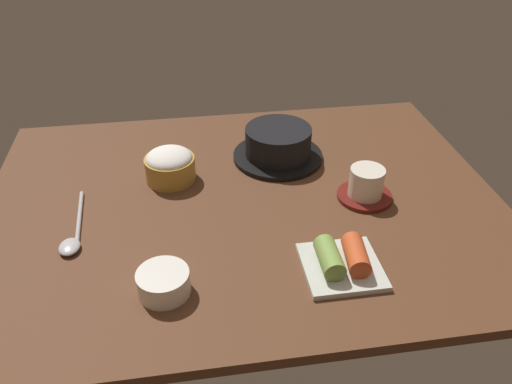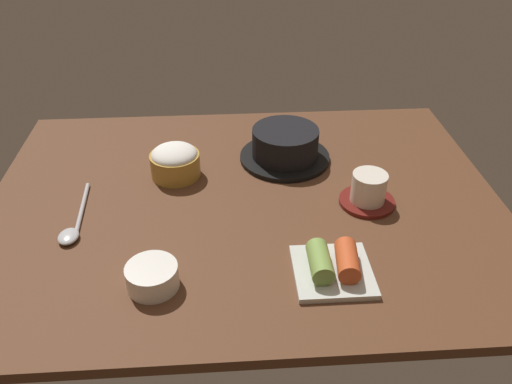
{
  "view_description": "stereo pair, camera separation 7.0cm",
  "coord_description": "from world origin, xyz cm",
  "px_view_note": "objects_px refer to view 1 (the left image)",
  "views": [
    {
      "loc": [
        -10.41,
        -82.15,
        60.7
      ],
      "look_at": [
        2.0,
        -2.0,
        5.0
      ],
      "focal_mm": 36.43,
      "sensor_mm": 36.0,
      "label": 1
    },
    {
      "loc": [
        -3.46,
        -82.92,
        60.7
      ],
      "look_at": [
        2.0,
        -2.0,
        5.0
      ],
      "focal_mm": 36.43,
      "sensor_mm": 36.0,
      "label": 2
    }
  ],
  "objects_px": {
    "rice_bowl": "(170,165)",
    "tea_cup_with_saucer": "(366,185)",
    "side_bowl_near": "(163,282)",
    "stone_pot": "(278,144)",
    "kimchi_plate": "(342,261)",
    "spoon": "(73,237)"
  },
  "relations": [
    {
      "from": "rice_bowl",
      "to": "tea_cup_with_saucer",
      "type": "xyz_separation_m",
      "value": [
        0.37,
        -0.13,
        -0.01
      ]
    },
    {
      "from": "rice_bowl",
      "to": "side_bowl_near",
      "type": "distance_m",
      "value": 0.33
    },
    {
      "from": "kimchi_plate",
      "to": "side_bowl_near",
      "type": "bearing_deg",
      "value": -178.45
    },
    {
      "from": "rice_bowl",
      "to": "side_bowl_near",
      "type": "height_order",
      "value": "rice_bowl"
    },
    {
      "from": "kimchi_plate",
      "to": "spoon",
      "type": "bearing_deg",
      "value": 161.86
    },
    {
      "from": "tea_cup_with_saucer",
      "to": "spoon",
      "type": "distance_m",
      "value": 0.55
    },
    {
      "from": "stone_pot",
      "to": "kimchi_plate",
      "type": "distance_m",
      "value": 0.37
    },
    {
      "from": "side_bowl_near",
      "to": "spoon",
      "type": "height_order",
      "value": "side_bowl_near"
    },
    {
      "from": "kimchi_plate",
      "to": "spoon",
      "type": "height_order",
      "value": "kimchi_plate"
    },
    {
      "from": "kimchi_plate",
      "to": "spoon",
      "type": "relative_size",
      "value": 0.65
    },
    {
      "from": "rice_bowl",
      "to": "stone_pot",
      "type": "bearing_deg",
      "value": 11.97
    },
    {
      "from": "tea_cup_with_saucer",
      "to": "kimchi_plate",
      "type": "distance_m",
      "value": 0.22
    },
    {
      "from": "side_bowl_near",
      "to": "stone_pot",
      "type": "bearing_deg",
      "value": 56.16
    },
    {
      "from": "spoon",
      "to": "tea_cup_with_saucer",
      "type": "bearing_deg",
      "value": 4.66
    },
    {
      "from": "tea_cup_with_saucer",
      "to": "spoon",
      "type": "xyz_separation_m",
      "value": [
        -0.55,
        -0.04,
        -0.02
      ]
    },
    {
      "from": "tea_cup_with_saucer",
      "to": "side_bowl_near",
      "type": "xyz_separation_m",
      "value": [
        -0.39,
        -0.2,
        -0.01
      ]
    },
    {
      "from": "tea_cup_with_saucer",
      "to": "kimchi_plate",
      "type": "relative_size",
      "value": 0.85
    },
    {
      "from": "rice_bowl",
      "to": "tea_cup_with_saucer",
      "type": "distance_m",
      "value": 0.39
    },
    {
      "from": "kimchi_plate",
      "to": "side_bowl_near",
      "type": "height_order",
      "value": "kimchi_plate"
    },
    {
      "from": "side_bowl_near",
      "to": "spoon",
      "type": "relative_size",
      "value": 0.43
    },
    {
      "from": "stone_pot",
      "to": "tea_cup_with_saucer",
      "type": "relative_size",
      "value": 1.83
    },
    {
      "from": "tea_cup_with_saucer",
      "to": "spoon",
      "type": "bearing_deg",
      "value": -175.34
    }
  ]
}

